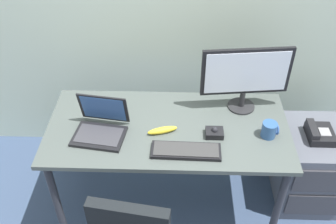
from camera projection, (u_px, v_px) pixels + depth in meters
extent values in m
plane|color=#374865|center=(168.00, 200.00, 2.93)|extent=(8.00, 8.00, 0.00)
cube|color=#49524E|center=(168.00, 128.00, 2.46)|extent=(1.54, 0.73, 0.03)
cylinder|color=#2D2D33|center=(57.00, 202.00, 2.48)|extent=(0.05, 0.05, 0.73)
cylinder|color=#2D2D33|center=(278.00, 207.00, 2.44)|extent=(0.05, 0.05, 0.73)
cylinder|color=#2D2D33|center=(77.00, 136.00, 2.95)|extent=(0.05, 0.05, 0.73)
cylinder|color=#2D2D33|center=(263.00, 140.00, 2.92)|extent=(0.05, 0.05, 0.73)
cube|color=#545863|center=(308.00, 165.00, 2.81)|extent=(0.42, 0.52, 0.60)
cube|color=#38383D|center=(323.00, 182.00, 2.52)|extent=(0.38, 0.01, 0.20)
cube|color=#38383D|center=(314.00, 205.00, 2.68)|extent=(0.38, 0.01, 0.20)
cube|color=black|center=(320.00, 134.00, 2.58)|extent=(0.17, 0.20, 0.06)
cube|color=black|center=(313.00, 129.00, 2.55)|extent=(0.05, 0.18, 0.04)
cube|color=gray|center=(325.00, 132.00, 2.55)|extent=(0.07, 0.08, 0.01)
cylinder|color=#262628|center=(241.00, 106.00, 2.60)|extent=(0.18, 0.18, 0.01)
cylinder|color=#262628|center=(242.00, 99.00, 2.56)|extent=(0.04, 0.04, 0.11)
cube|color=black|center=(246.00, 72.00, 2.42)|extent=(0.57, 0.09, 0.32)
cube|color=silver|center=(247.00, 73.00, 2.41)|extent=(0.52, 0.06, 0.29)
cube|color=black|center=(186.00, 151.00, 2.26)|extent=(0.41, 0.15, 0.02)
cube|color=#353535|center=(186.00, 149.00, 2.25)|extent=(0.38, 0.13, 0.01)
cube|color=black|center=(99.00, 136.00, 2.36)|extent=(0.34, 0.26, 0.02)
cube|color=#38383D|center=(99.00, 135.00, 2.35)|extent=(0.29, 0.20, 0.00)
cube|color=black|center=(104.00, 108.00, 2.39)|extent=(0.31, 0.10, 0.22)
cube|color=#335999|center=(103.00, 109.00, 2.38)|extent=(0.28, 0.08, 0.19)
cube|color=black|center=(214.00, 133.00, 2.37)|extent=(0.11, 0.09, 0.04)
sphere|color=#232328|center=(215.00, 130.00, 2.35)|extent=(0.04, 0.04, 0.04)
cylinder|color=#2E558B|center=(269.00, 130.00, 2.35)|extent=(0.09, 0.09, 0.10)
torus|color=#2F5394|center=(277.00, 130.00, 2.35)|extent=(0.01, 0.06, 0.06)
ellipsoid|color=yellow|center=(162.00, 130.00, 2.39)|extent=(0.19, 0.10, 0.04)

